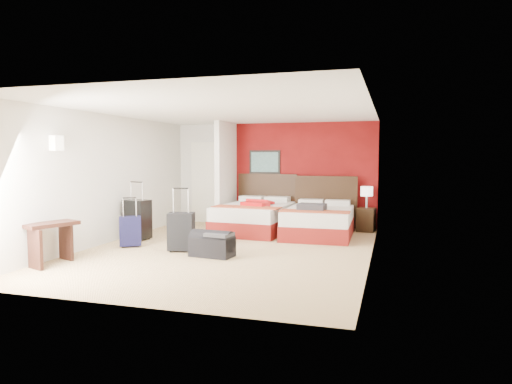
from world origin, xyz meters
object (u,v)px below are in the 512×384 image
at_px(red_suitcase_open, 258,203).
at_px(suitcase_black, 137,220).
at_px(suitcase_navy, 130,233).
at_px(bed_right, 319,222).
at_px(table_lamp, 367,197).
at_px(suitcase_charcoal, 181,233).
at_px(bed_left, 255,218).
at_px(desk, 51,243).
at_px(duffel_bag, 212,246).
at_px(nightstand, 366,220).

bearing_deg(red_suitcase_open, suitcase_black, -130.06).
relative_size(red_suitcase_open, suitcase_navy, 1.40).
relative_size(bed_right, table_lamp, 4.04).
bearing_deg(suitcase_black, suitcase_charcoal, -17.39).
bearing_deg(suitcase_charcoal, bed_left, 63.52).
bearing_deg(bed_right, desk, -135.51).
xyz_separation_m(bed_left, suitcase_black, (-2.03, -1.58, 0.08)).
distance_m(suitcase_charcoal, duffel_bag, 0.74).
bearing_deg(suitcase_charcoal, duffel_bag, -30.45).
xyz_separation_m(suitcase_charcoal, duffel_bag, (0.68, -0.23, -0.15)).
bearing_deg(suitcase_black, bed_right, 35.93).
bearing_deg(suitcase_charcoal, suitcase_black, 137.32).
distance_m(bed_right, desk, 5.20).
relative_size(table_lamp, suitcase_black, 0.62).
distance_m(duffel_bag, desk, 2.53).
relative_size(red_suitcase_open, duffel_bag, 1.05).
distance_m(bed_right, suitcase_charcoal, 3.09).
xyz_separation_m(red_suitcase_open, suitcase_navy, (-1.84, -2.21, -0.39)).
bearing_deg(nightstand, bed_left, -154.18).
xyz_separation_m(bed_right, suitcase_navy, (-3.20, -2.16, -0.02)).
distance_m(bed_left, suitcase_navy, 2.89).
height_order(suitcase_navy, duffel_bag, suitcase_navy).
height_order(suitcase_black, suitcase_charcoal, suitcase_black).
xyz_separation_m(bed_left, bed_right, (1.46, -0.15, -0.01)).
bearing_deg(table_lamp, red_suitcase_open, -158.92).
height_order(bed_right, suitcase_black, suitcase_black).
height_order(bed_right, desk, desk).
bearing_deg(bed_left, table_lamp, 21.89).
height_order(bed_left, suitcase_charcoal, suitcase_charcoal).
distance_m(suitcase_black, suitcase_charcoal, 1.62).
relative_size(bed_right, red_suitcase_open, 2.58).
distance_m(red_suitcase_open, desk, 4.42).
relative_size(bed_left, bed_right, 1.05).
distance_m(red_suitcase_open, table_lamp, 2.46).
relative_size(table_lamp, suitcase_navy, 0.89).
distance_m(red_suitcase_open, suitcase_navy, 2.90).
bearing_deg(table_lamp, suitcase_black, -151.86).
bearing_deg(bed_left, suitcase_charcoal, -101.10).
bearing_deg(bed_left, bed_right, -2.12).
bearing_deg(desk, table_lamp, 65.86).
bearing_deg(nightstand, suitcase_navy, -135.43).
distance_m(suitcase_charcoal, suitcase_navy, 1.10).
xyz_separation_m(bed_left, nightstand, (2.39, 0.78, -0.04)).
bearing_deg(nightstand, duffel_bag, -116.70).
bearing_deg(suitcase_charcoal, desk, -147.38).
height_order(red_suitcase_open, desk, red_suitcase_open).
relative_size(red_suitcase_open, suitcase_charcoal, 1.14).
bearing_deg(bed_left, nightstand, 21.89).
bearing_deg(desk, suitcase_navy, 95.16).
xyz_separation_m(bed_right, desk, (-3.62, -3.74, 0.04)).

